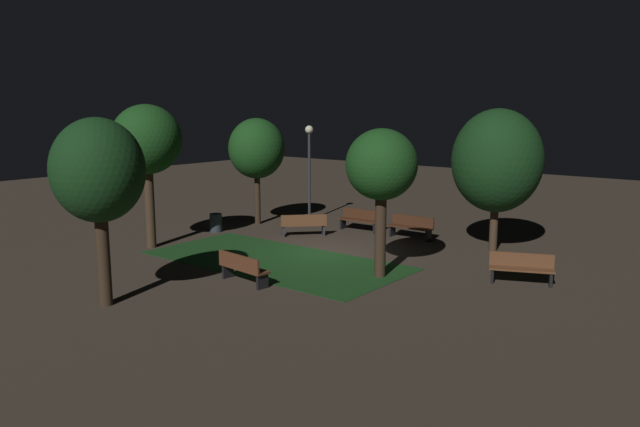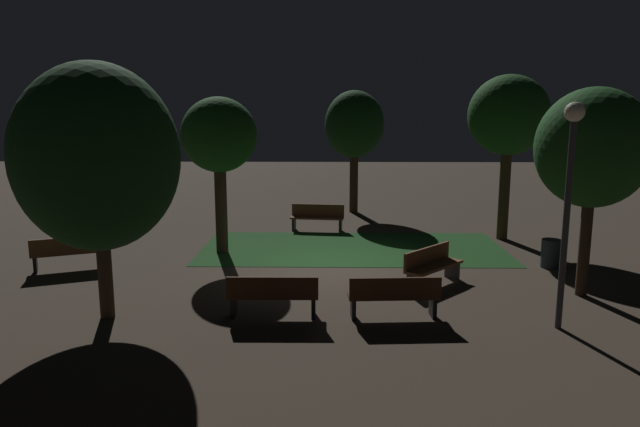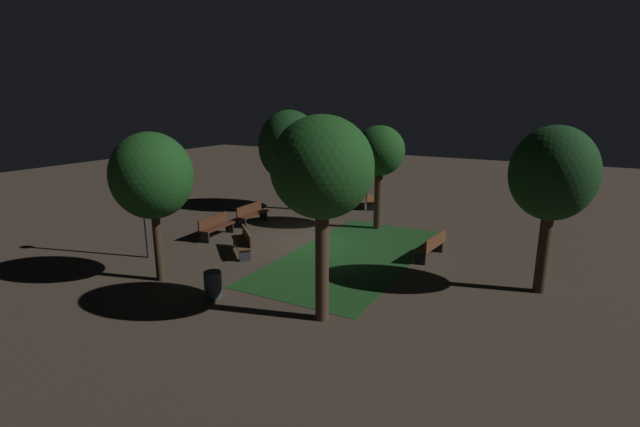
% 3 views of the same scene
% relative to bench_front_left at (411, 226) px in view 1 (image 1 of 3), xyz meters
% --- Properties ---
extents(ground_plane, '(60.00, 60.00, 0.00)m').
position_rel_bench_front_left_xyz_m(ground_plane, '(1.19, 3.90, -0.48)').
color(ground_plane, '#3D3328').
extents(grass_lawn, '(8.93, 4.27, 0.01)m').
position_rel_bench_front_left_xyz_m(grass_lawn, '(1.80, 5.83, -0.48)').
color(grass_lawn, '#194219').
rests_on(grass_lawn, ground).
extents(bench_front_left, '(1.80, 0.49, 0.88)m').
position_rel_bench_front_left_xyz_m(bench_front_left, '(0.00, 0.00, 0.00)').
color(bench_front_left, '#422314').
rests_on(bench_front_left, ground).
extents(bench_corner, '(1.83, 0.59, 0.88)m').
position_rel_bench_front_left_xyz_m(bench_corner, '(2.39, 0.00, 0.00)').
color(bench_corner, '#422314').
rests_on(bench_corner, ground).
extents(bench_lawn_edge, '(1.58, 1.64, 0.88)m').
position_rel_bench_front_left_xyz_m(bench_lawn_edge, '(3.53, 2.27, 0.00)').
color(bench_lawn_edge, brown).
rests_on(bench_lawn_edge, ground).
extents(bench_front_right, '(1.84, 1.15, 0.88)m').
position_rel_bench_front_left_xyz_m(bench_front_right, '(-5.60, 3.39, 0.00)').
color(bench_front_right, brown).
rests_on(bench_front_right, ground).
extents(bench_back_row, '(1.84, 0.68, 0.88)m').
position_rel_bench_front_left_xyz_m(bench_back_row, '(0.70, 8.39, 0.00)').
color(bench_back_row, brown).
rests_on(bench_back_row, ground).
extents(tree_back_right, '(2.47, 2.47, 5.14)m').
position_rel_bench_front_left_xyz_m(tree_back_right, '(6.62, 7.19, 3.37)').
color(tree_back_right, '#423021').
rests_on(tree_back_right, ground).
extents(tree_left_canopy, '(2.11, 2.11, 4.43)m').
position_rel_bench_front_left_xyz_m(tree_left_canopy, '(-1.99, 5.28, 2.84)').
color(tree_left_canopy, '#38281C').
rests_on(tree_left_canopy, ground).
extents(tree_tall_center, '(2.41, 2.41, 4.57)m').
position_rel_bench_front_left_xyz_m(tree_tall_center, '(6.74, 1.55, 2.78)').
color(tree_tall_center, '#38281C').
rests_on(tree_tall_center, ground).
extents(tree_right_canopy, '(2.32, 2.32, 4.80)m').
position_rel_bench_front_left_xyz_m(tree_right_canopy, '(2.07, 11.94, 2.97)').
color(tree_right_canopy, '#38281C').
rests_on(tree_right_canopy, ground).
extents(tree_back_left, '(3.11, 3.11, 4.99)m').
position_rel_bench_front_left_xyz_m(tree_back_left, '(-3.31, -0.02, 2.71)').
color(tree_back_left, '#423021').
rests_on(tree_back_left, ground).
extents(lamp_post_path_center, '(0.36, 0.36, 4.23)m').
position_rel_bench_front_left_xyz_m(lamp_post_path_center, '(5.47, -0.45, 2.42)').
color(lamp_post_path_center, '#333338').
rests_on(lamp_post_path_center, ground).
extents(trash_bin, '(0.49, 0.49, 0.75)m').
position_rel_bench_front_left_xyz_m(trash_bin, '(6.90, 3.83, -0.11)').
color(trash_bin, '#2D3842').
rests_on(trash_bin, ground).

